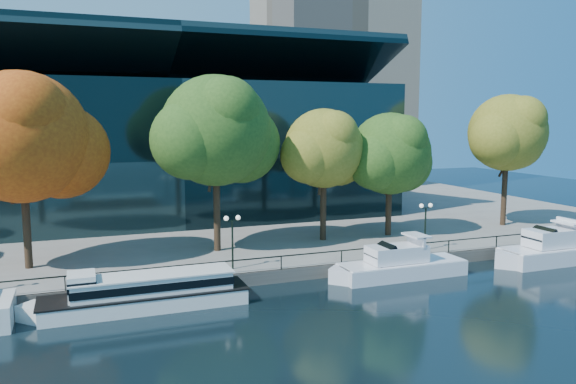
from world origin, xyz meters
name	(u,v)px	position (x,y,z in m)	size (l,w,h in m)	color
ground	(297,294)	(0.00, 0.00, 0.00)	(160.00, 160.00, 0.00)	black
promenade	(193,209)	(0.00, 36.38, 0.50)	(90.00, 67.08, 1.00)	slate
railing	(281,256)	(0.00, 3.25, 1.94)	(88.20, 0.08, 0.99)	black
convention_building	(166,150)	(-4.00, 31.79, 8.51)	(50.00, 24.57, 21.43)	black
tour_boat	(141,292)	(-10.49, 0.75, 1.14)	(14.17, 3.16, 2.69)	white
cruiser_near	(397,265)	(8.71, 1.16, 1.01)	(11.21, 2.89, 3.25)	white
cruiser_far	(552,249)	(23.27, 0.28, 1.17)	(11.33, 3.14, 3.70)	white
tree_1	(24,140)	(-17.41, 10.14, 10.58)	(12.07, 9.90, 14.61)	black
tree_2	(218,133)	(-2.85, 10.60, 10.93)	(11.50, 9.43, 14.73)	black
tree_3	(325,150)	(7.27, 11.36, 9.28)	(9.01, 7.38, 12.04)	black
tree_4	(392,155)	(14.03, 11.08, 8.66)	(9.68, 7.94, 11.70)	black
tree_5	(509,135)	(28.03, 11.24, 10.50)	(9.91, 8.12, 13.64)	black
lamp_1	(232,230)	(-3.39, 4.50, 3.98)	(1.26, 0.36, 4.03)	black
lamp_2	(426,216)	(13.48, 4.50, 3.98)	(1.26, 0.36, 4.03)	black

